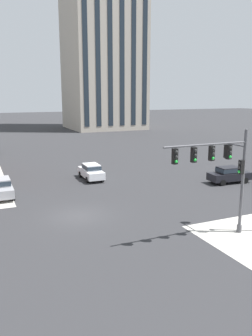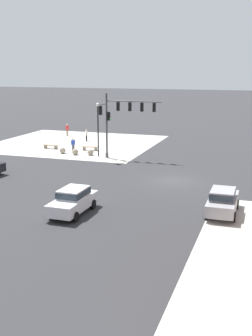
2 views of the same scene
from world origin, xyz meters
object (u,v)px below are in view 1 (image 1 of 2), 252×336
object	(u,v)px
car_cross_eastbound	(229,174)
car_main_northbound_far	(91,171)
car_main_northbound_near	(1,187)
traffic_signal_main	(224,167)

from	to	relation	value
car_cross_eastbound	car_main_northbound_far	bearing A→B (deg)	150.32
car_main_northbound_near	car_cross_eastbound	bearing A→B (deg)	-10.77
car_cross_eastbound	traffic_signal_main	bearing A→B (deg)	-132.38
traffic_signal_main	car_main_northbound_far	distance (m)	18.25
car_main_northbound_near	traffic_signal_main	bearing A→B (deg)	-50.01
traffic_signal_main	car_main_northbound_near	world-z (taller)	traffic_signal_main
traffic_signal_main	car_cross_eastbound	size ratio (longest dim) A/B	1.51
car_main_northbound_far	traffic_signal_main	bearing A→B (deg)	-80.46
car_cross_eastbound	car_main_northbound_near	bearing A→B (deg)	169.23
traffic_signal_main	car_cross_eastbound	xyz separation A→B (m)	(9.57, 10.49, -3.62)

